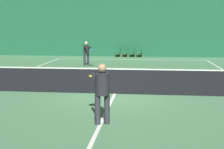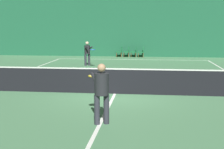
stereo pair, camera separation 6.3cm
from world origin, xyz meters
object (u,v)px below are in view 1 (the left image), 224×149
Objects in this scene: tennis_net at (115,80)px; courtside_chair_2 at (133,51)px; courtside_chair_3 at (141,51)px; courtside_chair_0 at (119,51)px; player_far at (87,52)px; player_near at (102,89)px; courtside_chair_1 at (126,51)px.

tennis_net is 13.63m from courtside_chair_2.
courtside_chair_3 is (0.58, 0.00, 0.00)m from courtside_chair_2.
tennis_net reaches higher than courtside_chair_2.
player_far is at bearing -15.03° from courtside_chair_0.
courtside_chair_0 is at bearing -17.39° from player_near.
courtside_chair_2 is at bearing 90.00° from courtside_chair_0.
player_near is 17.18m from courtside_chair_3.
player_near is at bearing 1.65° from courtside_chair_1.
player_near is 17.20m from courtside_chair_0.
courtside_chair_2 is (0.11, 13.63, -0.03)m from tennis_net.
player_far reaches higher than courtside_chair_2.
tennis_net is 8.36m from player_far.
courtside_chair_1 is (2.10, 5.68, -0.40)m from player_far.
player_far is 1.80× the size of courtside_chair_0.
tennis_net reaches higher than courtside_chair_0.
player_far reaches higher than courtside_chair_1.
player_near is 1.84× the size of courtside_chair_1.
player_near is at bearing 3.58° from courtside_chair_0.
player_near reaches higher than tennis_net.
player_near reaches higher than player_far.
tennis_net is at bearing 1.95° from courtside_chair_1.
tennis_net is 7.77× the size of player_near.
player_near is 1.84× the size of courtside_chair_0.
player_far is at bearing 107.92° from tennis_net.
courtside_chair_1 and courtside_chair_2 have the same top height.
courtside_chair_3 is at bearing 90.00° from courtside_chair_1.
courtside_chair_1 is 0.58m from courtside_chair_2.
player_near is 17.17m from courtside_chair_2.
tennis_net reaches higher than courtside_chair_3.
player_near reaches higher than courtside_chair_2.
courtside_chair_0 is 1.00× the size of courtside_chair_2.
tennis_net is 14.29× the size of courtside_chair_3.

